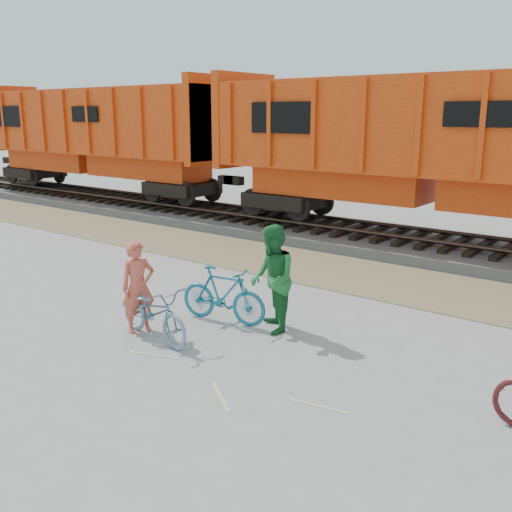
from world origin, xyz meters
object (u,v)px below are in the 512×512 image
at_px(person_solo, 138,287).
at_px(bicycle_blue, 154,312).
at_px(bicycle_teal, 223,295).
at_px(hopper_car_left, 97,134).
at_px(hopper_car_center, 440,145).
at_px(person_man, 272,279).

bearing_deg(person_solo, bicycle_blue, -76.81).
xyz_separation_m(bicycle_teal, person_solo, (-0.90, -1.28, 0.30)).
bearing_deg(hopper_car_left, bicycle_blue, -34.47).
height_order(bicycle_teal, person_solo, person_solo).
bearing_deg(person_solo, hopper_car_center, 12.60).
distance_m(bicycle_blue, person_man, 2.17).
distance_m(bicycle_teal, person_solo, 1.59).
xyz_separation_m(hopper_car_left, person_solo, (13.06, -9.21, -2.17)).
xyz_separation_m(person_solo, person_man, (1.90, 1.48, 0.14)).
distance_m(hopper_car_left, person_solo, 16.12).
bearing_deg(bicycle_teal, person_man, -88.83).
relative_size(hopper_car_left, hopper_car_center, 1.00).
height_order(hopper_car_left, person_solo, hopper_car_left).
height_order(hopper_car_left, person_man, hopper_car_left).
distance_m(person_solo, person_man, 2.41).
relative_size(hopper_car_left, person_man, 7.15).
xyz_separation_m(hopper_car_center, person_solo, (-1.94, -9.21, -2.17)).
height_order(hopper_car_center, bicycle_blue, hopper_car_center).
xyz_separation_m(bicycle_teal, person_man, (1.00, 0.20, 0.44)).
bearing_deg(hopper_car_left, bicycle_teal, -29.59).
bearing_deg(person_man, bicycle_blue, -87.45).
bearing_deg(bicycle_teal, hopper_car_center, -17.66).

